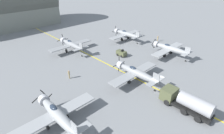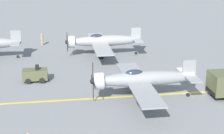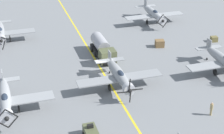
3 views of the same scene
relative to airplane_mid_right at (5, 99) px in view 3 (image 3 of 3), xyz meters
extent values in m
plane|color=slate|center=(-14.56, -6.76, -2.01)|extent=(400.00, 400.00, 0.00)
cube|color=yellow|center=(-14.56, -6.76, -2.01)|extent=(0.30, 160.00, 0.01)
ellipsoid|color=#949699|center=(0.00, -0.41, 0.04)|extent=(1.50, 9.50, 1.42)
cylinder|color=#B7B7BC|center=(0.00, 4.04, 0.04)|extent=(1.57, 0.90, 1.58)
ellipsoid|color=#232D3D|center=(0.00, 0.73, 0.60)|extent=(0.80, 1.70, 0.76)
cube|color=#949699|center=(0.00, 0.35, -0.30)|extent=(12.00, 2.10, 0.16)
cube|color=#949699|center=(0.00, -4.50, 0.19)|extent=(4.40, 1.10, 0.12)
cube|color=#949699|center=(0.00, -4.50, 0.84)|extent=(0.14, 1.30, 1.60)
sphere|color=black|center=(0.00, 4.54, 0.04)|extent=(0.56, 0.56, 0.56)
cube|color=black|center=(-0.60, 4.54, -0.60)|extent=(1.31, 0.06, 1.36)
cube|color=black|center=(0.63, 4.54, -0.57)|extent=(1.36, 0.06, 1.31)
cube|color=black|center=(0.60, 4.54, 0.67)|extent=(1.31, 0.06, 1.36)
cube|color=black|center=(-0.63, 4.54, 0.64)|extent=(1.36, 0.06, 1.31)
cylinder|color=black|center=(-1.50, 0.35, -0.93)|extent=(0.14, 0.14, 1.26)
cylinder|color=black|center=(-1.50, 0.35, -1.56)|extent=(0.22, 0.90, 0.90)
cylinder|color=black|center=(0.00, -4.56, -1.83)|extent=(0.12, 0.36, 0.36)
ellipsoid|color=gray|center=(-15.45, -2.12, 0.04)|extent=(1.50, 9.50, 1.42)
cylinder|color=#B7B7BC|center=(-15.45, 2.33, 0.04)|extent=(1.58, 0.90, 1.58)
ellipsoid|color=#232D3D|center=(-15.45, -0.98, 0.60)|extent=(0.80, 1.70, 0.76)
cube|color=gray|center=(-15.45, -1.36, -0.30)|extent=(12.00, 2.10, 0.16)
cube|color=gray|center=(-15.45, -6.21, 0.19)|extent=(4.40, 1.10, 0.12)
cube|color=gray|center=(-15.45, -6.21, 0.84)|extent=(0.14, 1.30, 1.60)
sphere|color=black|center=(-15.45, 2.83, 0.04)|extent=(0.56, 0.56, 0.56)
cube|color=black|center=(-14.57, 2.83, -0.02)|extent=(1.76, 0.06, 0.26)
cube|color=black|center=(-15.39, 2.83, 0.91)|extent=(0.26, 0.06, 1.76)
cube|color=black|center=(-16.32, 2.83, 0.10)|extent=(1.76, 0.06, 0.26)
cube|color=black|center=(-15.51, 2.83, -0.83)|extent=(0.26, 0.06, 1.76)
cylinder|color=black|center=(-16.95, -1.36, -0.93)|extent=(0.14, 0.14, 1.26)
cylinder|color=black|center=(-16.95, -1.36, -1.56)|extent=(0.22, 0.90, 0.90)
cylinder|color=black|center=(-13.95, -1.36, -0.93)|extent=(0.14, 0.14, 1.26)
cylinder|color=black|center=(-13.95, -1.36, -1.56)|extent=(0.22, 0.90, 0.90)
cylinder|color=black|center=(-15.45, -6.27, -1.83)|extent=(0.12, 0.36, 0.36)
ellipsoid|color=gray|center=(-31.90, -1.89, 0.04)|extent=(1.50, 9.50, 1.42)
cube|color=gray|center=(-31.90, -5.98, 0.19)|extent=(4.40, 1.10, 0.12)
cube|color=gray|center=(-31.90, -5.98, 0.84)|extent=(0.14, 1.30, 1.60)
cylinder|color=black|center=(-30.40, -1.13, -0.93)|extent=(0.14, 0.14, 1.26)
cylinder|color=black|center=(-30.40, -1.13, -1.56)|extent=(0.22, 0.90, 0.90)
cylinder|color=black|center=(-31.90, -6.04, -1.83)|extent=(0.12, 0.36, 0.36)
ellipsoid|color=gray|center=(-0.34, -23.88, 0.04)|extent=(1.50, 9.50, 1.42)
cylinder|color=#B7B7BC|center=(-0.34, -19.43, 0.04)|extent=(1.57, 0.90, 1.58)
ellipsoid|color=#232D3D|center=(-0.34, -22.74, 0.60)|extent=(0.80, 1.70, 0.76)
cube|color=gray|center=(-0.34, -23.12, -0.30)|extent=(12.00, 2.10, 0.16)
sphere|color=black|center=(-0.34, -18.93, 0.04)|extent=(0.56, 0.56, 0.56)
cube|color=black|center=(-1.15, -18.93, 0.36)|extent=(1.68, 0.06, 0.78)
cube|color=black|center=(-0.66, -18.93, -0.78)|extent=(0.78, 0.06, 1.68)
cylinder|color=black|center=(-1.84, -23.12, -0.93)|extent=(0.14, 0.14, 1.26)
cylinder|color=black|center=(-1.84, -23.12, -1.56)|extent=(0.22, 0.90, 0.90)
cylinder|color=black|center=(-0.34, -28.03, -1.83)|extent=(0.12, 0.36, 0.36)
ellipsoid|color=#989B9D|center=(-30.18, -24.82, 0.04)|extent=(1.50, 9.50, 1.42)
cylinder|color=#B7B7BC|center=(-30.18, -20.37, 0.04)|extent=(1.58, 0.90, 1.58)
ellipsoid|color=#232D3D|center=(-30.18, -23.68, 0.60)|extent=(0.80, 1.70, 0.76)
cube|color=#989B9D|center=(-30.18, -24.06, -0.30)|extent=(12.00, 2.10, 0.16)
cube|color=#989B9D|center=(-30.18, -28.91, 0.19)|extent=(4.40, 1.10, 0.12)
cube|color=#989B9D|center=(-30.18, -28.91, 0.84)|extent=(0.14, 1.30, 1.60)
sphere|color=black|center=(-30.18, -19.87, 0.04)|extent=(0.56, 0.56, 0.56)
cube|color=black|center=(-30.87, -19.87, 0.57)|extent=(1.47, 0.06, 1.18)
cube|color=black|center=(-30.71, -19.87, -0.66)|extent=(1.18, 0.06, 1.47)
cube|color=black|center=(-29.49, -19.87, -0.50)|extent=(1.47, 0.06, 1.18)
cube|color=black|center=(-29.65, -19.87, 0.73)|extent=(1.18, 0.06, 1.47)
cylinder|color=black|center=(-31.68, -24.06, -0.93)|extent=(0.14, 0.14, 1.26)
cylinder|color=black|center=(-31.68, -24.06, -1.56)|extent=(0.22, 0.90, 0.90)
cylinder|color=black|center=(-28.68, -24.06, -0.93)|extent=(0.14, 0.14, 1.26)
cylinder|color=black|center=(-28.68, -24.06, -1.56)|extent=(0.22, 0.90, 0.90)
cylinder|color=black|center=(-30.18, -28.97, -1.83)|extent=(0.12, 0.36, 0.36)
cube|color=black|center=(-16.03, -12.25, -1.39)|extent=(2.25, 8.00, 0.40)
cube|color=#515638|center=(-16.03, -9.29, -0.59)|extent=(2.50, 2.08, 2.00)
cylinder|color=#9E9EA3|center=(-16.03, -13.57, -0.09)|extent=(2.10, 4.96, 2.10)
cylinder|color=black|center=(-17.22, -9.77, -1.51)|extent=(0.30, 1.00, 1.00)
cylinder|color=black|center=(-14.85, -9.77, -1.51)|extent=(0.30, 1.00, 1.00)
cylinder|color=black|center=(-17.22, -12.65, -1.51)|extent=(0.30, 1.00, 1.00)
cylinder|color=black|center=(-14.85, -12.65, -1.51)|extent=(0.30, 1.00, 1.00)
cylinder|color=black|center=(-17.22, -14.73, -1.51)|extent=(0.30, 1.00, 1.00)
cylinder|color=black|center=(-14.85, -14.73, -1.51)|extent=(0.30, 1.00, 1.00)
cube|color=#515638|center=(-8.86, 8.34, -1.21)|extent=(1.40, 2.60, 1.10)
cube|color=black|center=(-8.86, 8.08, -0.44)|extent=(0.70, 0.36, 0.44)
cylinder|color=black|center=(-9.54, 7.62, -1.71)|extent=(0.20, 0.60, 0.60)
cylinder|color=black|center=(-8.17, 7.62, -1.71)|extent=(0.20, 0.60, 0.60)
cylinder|color=tan|center=(-24.30, 8.13, -1.58)|extent=(0.27, 0.27, 0.87)
cylinder|color=tan|center=(-24.30, 8.13, -0.78)|extent=(0.40, 0.40, 0.73)
sphere|color=tan|center=(-24.30, 8.13, -0.30)|extent=(0.24, 0.24, 0.24)
cube|color=brown|center=(-36.95, -12.43, -1.53)|extent=(1.25, 1.08, 0.96)
cube|color=brown|center=(-26.64, -13.16, -1.39)|extent=(1.71, 1.51, 1.25)
camera|label=1|loc=(-38.70, -19.52, 17.01)|focal=28.00mm
camera|label=2|loc=(-47.24, 6.02, 11.50)|focal=60.00mm
camera|label=3|loc=(-1.11, 41.63, 24.54)|focal=60.00mm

